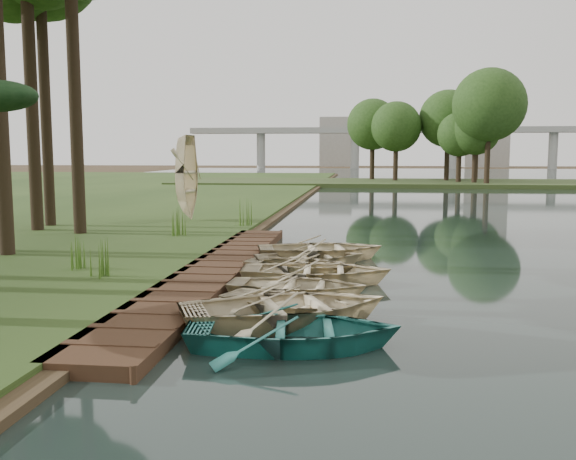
# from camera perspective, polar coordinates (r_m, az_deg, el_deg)

# --- Properties ---
(ground) EXTENTS (300.00, 300.00, 0.00)m
(ground) POSITION_cam_1_polar(r_m,az_deg,el_deg) (16.91, -1.30, -4.39)
(ground) COLOR #3D2F1D
(boardwalk) EXTENTS (1.60, 16.00, 0.30)m
(boardwalk) POSITION_cam_1_polar(r_m,az_deg,el_deg) (17.18, -6.60, -3.74)
(boardwalk) COLOR #392416
(boardwalk) RESTS_ON ground
(peninsula) EXTENTS (50.00, 14.00, 0.45)m
(peninsula) POSITION_cam_1_polar(r_m,az_deg,el_deg) (66.72, 11.77, 4.09)
(peninsula) COLOR #33441E
(peninsula) RESTS_ON ground
(far_trees) EXTENTS (45.60, 5.60, 8.80)m
(far_trees) POSITION_cam_1_polar(r_m,az_deg,el_deg) (66.53, 9.00, 9.48)
(far_trees) COLOR black
(far_trees) RESTS_ON peninsula
(bridge) EXTENTS (95.90, 4.00, 8.60)m
(bridge) POSITION_cam_1_polar(r_m,az_deg,el_deg) (136.83, 11.19, 8.33)
(bridge) COLOR #A5A5A0
(bridge) RESTS_ON ground
(building_a) EXTENTS (10.00, 8.00, 18.00)m
(building_a) POSITION_cam_1_polar(r_m,az_deg,el_deg) (158.94, 17.12, 8.63)
(building_a) COLOR #A5A5A0
(building_a) RESTS_ON ground
(building_b) EXTENTS (8.00, 8.00, 12.00)m
(building_b) POSITION_cam_1_polar(r_m,az_deg,el_deg) (161.61, 4.34, 7.81)
(building_b) COLOR #A5A5A0
(building_b) RESTS_ON ground
(rowboat_0) EXTENTS (3.87, 2.96, 0.75)m
(rowboat_0) POSITION_cam_1_polar(r_m,az_deg,el_deg) (10.81, 0.52, -8.56)
(rowboat_0) COLOR teal
(rowboat_0) RESTS_ON water
(rowboat_1) EXTENTS (4.81, 4.20, 0.83)m
(rowboat_1) POSITION_cam_1_polar(r_m,az_deg,el_deg) (12.21, -0.10, -6.56)
(rowboat_1) COLOR beige
(rowboat_1) RESTS_ON water
(rowboat_2) EXTENTS (3.62, 3.16, 0.63)m
(rowboat_2) POSITION_cam_1_polar(r_m,az_deg,el_deg) (13.03, 0.23, -6.16)
(rowboat_2) COLOR beige
(rowboat_2) RESTS_ON water
(rowboat_3) EXTENTS (3.25, 2.38, 0.65)m
(rowboat_3) POSITION_cam_1_polar(r_m,az_deg,el_deg) (14.55, 0.83, -4.73)
(rowboat_3) COLOR beige
(rowboat_3) RESTS_ON water
(rowboat_4) EXTENTS (3.87, 2.86, 0.77)m
(rowboat_4) POSITION_cam_1_polar(r_m,az_deg,el_deg) (16.01, 2.53, -3.44)
(rowboat_4) COLOR beige
(rowboat_4) RESTS_ON water
(rowboat_5) EXTENTS (3.70, 3.05, 0.67)m
(rowboat_5) POSITION_cam_1_polar(r_m,az_deg,el_deg) (17.18, 1.39, -2.91)
(rowboat_5) COLOR beige
(rowboat_5) RESTS_ON water
(rowboat_6) EXTENTS (3.73, 3.14, 0.66)m
(rowboat_6) POSITION_cam_1_polar(r_m,az_deg,el_deg) (18.48, 2.00, -2.23)
(rowboat_6) COLOR beige
(rowboat_6) RESTS_ON water
(rowboat_7) EXTENTS (4.35, 3.52, 0.79)m
(rowboat_7) POSITION_cam_1_polar(r_m,az_deg,el_deg) (19.61, 2.94, -1.51)
(rowboat_7) COLOR beige
(rowboat_7) RESTS_ON water
(stored_rowboat) EXTENTS (4.04, 3.07, 0.78)m
(stored_rowboat) POSITION_cam_1_polar(r_m,az_deg,el_deg) (29.14, -8.75, 1.66)
(stored_rowboat) COLOR beige
(stored_rowboat) RESTS_ON bank
(reeds_0) EXTENTS (0.60, 0.60, 0.90)m
(reeds_0) POSITION_cam_1_polar(r_m,az_deg,el_deg) (17.50, -18.01, -1.85)
(reeds_0) COLOR #3F661E
(reeds_0) RESTS_ON bank
(reeds_1) EXTENTS (0.60, 0.60, 0.88)m
(reeds_1) POSITION_cam_1_polar(r_m,az_deg,el_deg) (16.22, -16.55, -2.50)
(reeds_1) COLOR #3F661E
(reeds_1) RESTS_ON bank
(reeds_2) EXTENTS (0.60, 0.60, 0.97)m
(reeds_2) POSITION_cam_1_polar(r_m,az_deg,el_deg) (23.73, -9.55, 0.69)
(reeds_2) COLOR #3F661E
(reeds_2) RESTS_ON bank
(reeds_3) EXTENTS (0.60, 0.60, 1.14)m
(reeds_3) POSITION_cam_1_polar(r_m,az_deg,el_deg) (26.64, -3.88, 1.62)
(reeds_3) COLOR #3F661E
(reeds_3) RESTS_ON bank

